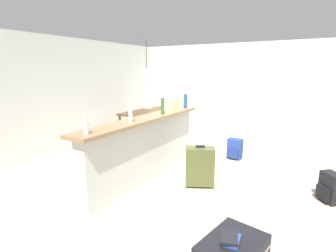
% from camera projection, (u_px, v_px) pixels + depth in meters
% --- Properties ---
extents(ground_plane, '(13.00, 13.00, 0.05)m').
position_uv_depth(ground_plane, '(193.00, 171.00, 4.82)').
color(ground_plane, '#BCAD8E').
extents(wall_back, '(6.60, 0.10, 2.50)m').
position_uv_depth(wall_back, '(75.00, 94.00, 6.07)').
color(wall_back, silver).
rests_on(wall_back, ground_plane).
extents(wall_right, '(0.10, 6.00, 2.50)m').
position_uv_depth(wall_right, '(231.00, 90.00, 7.25)').
color(wall_right, silver).
rests_on(wall_right, ground_plane).
extents(partition_half_wall, '(2.80, 0.20, 0.99)m').
position_uv_depth(partition_half_wall, '(147.00, 150.00, 4.37)').
color(partition_half_wall, silver).
rests_on(partition_half_wall, ground_plane).
extents(bar_countertop, '(2.96, 0.40, 0.05)m').
position_uv_depth(bar_countertop, '(146.00, 119.00, 4.26)').
color(bar_countertop, '#93704C').
rests_on(bar_countertop, partition_half_wall).
extents(bottle_white, '(0.06, 0.06, 0.21)m').
position_uv_depth(bottle_white, '(86.00, 126.00, 3.13)').
color(bottle_white, silver).
rests_on(bottle_white, bar_countertop).
extents(bottle_clear, '(0.06, 0.06, 0.28)m').
position_uv_depth(bottle_clear, '(130.00, 113.00, 3.84)').
color(bottle_clear, silver).
rests_on(bottle_clear, bar_countertop).
extents(bottle_green, '(0.07, 0.07, 0.28)m').
position_uv_depth(bottle_green, '(163.00, 106.00, 4.52)').
color(bottle_green, '#2D6B38').
rests_on(bottle_green, bar_countertop).
extents(bottle_blue, '(0.07, 0.07, 0.28)m').
position_uv_depth(bottle_blue, '(185.00, 101.00, 5.22)').
color(bottle_blue, '#284C89').
rests_on(bottle_blue, bar_countertop).
extents(grocery_bag, '(0.26, 0.18, 0.22)m').
position_uv_depth(grocery_bag, '(172.00, 104.00, 5.02)').
color(grocery_bag, beige).
rests_on(grocery_bag, bar_countertop).
extents(dining_table, '(1.10, 0.80, 0.74)m').
position_uv_depth(dining_table, '(143.00, 116.00, 6.68)').
color(dining_table, '#4C331E').
rests_on(dining_table, ground_plane).
extents(dining_chair_near_partition, '(0.46, 0.46, 0.93)m').
position_uv_depth(dining_chair_near_partition, '(160.00, 123.00, 6.38)').
color(dining_chair_near_partition, '#9E754C').
rests_on(dining_chair_near_partition, ground_plane).
extents(pendant_lamp, '(0.34, 0.34, 0.85)m').
position_uv_depth(pendant_lamp, '(147.00, 71.00, 6.46)').
color(pendant_lamp, black).
extents(suitcase_flat_black, '(0.87, 0.61, 0.22)m').
position_uv_depth(suitcase_flat_black, '(232.00, 251.00, 2.50)').
color(suitcase_flat_black, black).
rests_on(suitcase_flat_black, ground_plane).
extents(backpack_blue, '(0.26, 0.29, 0.42)m').
position_uv_depth(backpack_blue, '(235.00, 149.00, 5.37)').
color(backpack_blue, '#233D93').
rests_on(backpack_blue, ground_plane).
extents(backpack_black, '(0.34, 0.34, 0.42)m').
position_uv_depth(backpack_black, '(330.00, 188.00, 3.61)').
color(backpack_black, black).
rests_on(backpack_black, ground_plane).
extents(suitcase_upright_olive, '(0.41, 0.50, 0.67)m').
position_uv_depth(suitcase_upright_olive, '(200.00, 166.00, 4.08)').
color(suitcase_upright_olive, '#51562D').
rests_on(suitcase_upright_olive, ground_plane).
extents(book_stack, '(0.26, 0.22, 0.06)m').
position_uv_depth(book_stack, '(230.00, 239.00, 2.46)').
color(book_stack, '#334C99').
rests_on(book_stack, suitcase_flat_black).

